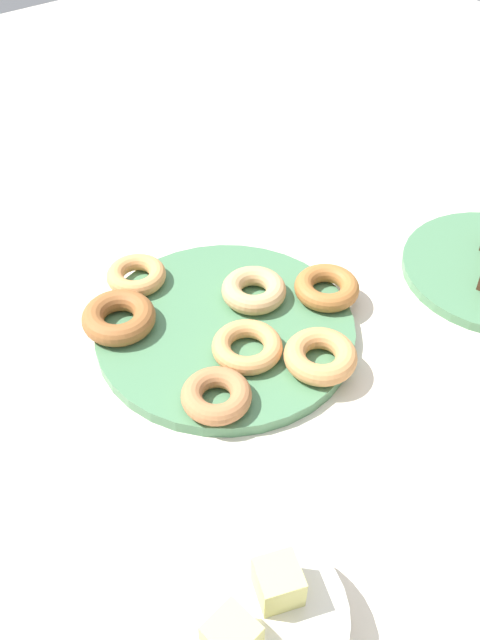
% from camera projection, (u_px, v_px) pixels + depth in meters
% --- Properties ---
extents(ground_plane, '(2.40, 2.40, 0.00)m').
position_uv_depth(ground_plane, '(225.00, 333.00, 0.85)').
color(ground_plane, beige).
extents(donut_plate, '(0.32, 0.32, 0.02)m').
position_uv_depth(donut_plate, '(225.00, 329.00, 0.85)').
color(donut_plate, '#4C7F56').
rests_on(donut_plate, ground_plane).
extents(donut_0, '(0.11, 0.11, 0.02)m').
position_uv_depth(donut_0, '(247.00, 347.00, 0.80)').
color(donut_0, tan).
rests_on(donut_0, donut_plate).
extents(donut_1, '(0.12, 0.12, 0.03)m').
position_uv_depth(donut_1, '(254.00, 290.00, 0.87)').
color(donut_1, tan).
rests_on(donut_1, donut_plate).
extents(donut_2, '(0.10, 0.10, 0.02)m').
position_uv_depth(donut_2, '(136.00, 275.00, 0.89)').
color(donut_2, tan).
rests_on(donut_2, donut_plate).
extents(donut_3, '(0.12, 0.12, 0.03)m').
position_uv_depth(donut_3, '(119.00, 317.00, 0.83)').
color(donut_3, '#995B2D').
rests_on(donut_3, donut_plate).
extents(donut_4, '(0.12, 0.12, 0.03)m').
position_uv_depth(donut_4, '(320.00, 356.00, 0.79)').
color(donut_4, tan).
rests_on(donut_4, donut_plate).
extents(donut_5, '(0.11, 0.11, 0.02)m').
position_uv_depth(donut_5, '(216.00, 396.00, 0.75)').
color(donut_5, '#B27547').
rests_on(donut_5, donut_plate).
extents(donut_6, '(0.11, 0.11, 0.02)m').
position_uv_depth(donut_6, '(327.00, 288.00, 0.88)').
color(donut_6, '#AD6B33').
rests_on(donut_6, donut_plate).
extents(fruit_bowl, '(0.16, 0.16, 0.04)m').
position_uv_depth(fruit_bowl, '(250.00, 624.00, 0.57)').
color(fruit_bowl, silver).
rests_on(fruit_bowl, ground_plane).
extents(melon_chunk_left, '(0.05, 0.05, 0.04)m').
position_uv_depth(melon_chunk_left, '(278.00, 582.00, 0.56)').
color(melon_chunk_left, '#DBD67A').
rests_on(melon_chunk_left, fruit_bowl).
extents(melon_chunk_right, '(0.04, 0.04, 0.04)m').
position_uv_depth(melon_chunk_right, '(232.00, 638.00, 0.53)').
color(melon_chunk_right, '#DBD67A').
rests_on(melon_chunk_right, fruit_bowl).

